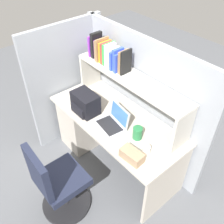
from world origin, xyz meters
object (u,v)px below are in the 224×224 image
(backpack, at_px, (85,103))
(tissue_box, at_px, (132,155))
(computer_mouse, at_px, (75,97))
(paper_cup, at_px, (146,150))
(office_chair, at_px, (58,185))
(snack_canister, at_px, (138,133))
(laptop, at_px, (114,122))

(backpack, relative_size, tissue_box, 1.36)
(computer_mouse, xyz_separation_m, paper_cup, (1.15, 0.02, 0.03))
(computer_mouse, height_order, tissue_box, tissue_box)
(paper_cup, height_order, office_chair, office_chair)
(snack_canister, distance_m, office_chair, 0.94)
(paper_cup, bearing_deg, tissue_box, -104.81)
(paper_cup, xyz_separation_m, office_chair, (-0.46, -0.73, -0.38))
(laptop, bearing_deg, office_chair, -87.72)
(tissue_box, bearing_deg, snack_canister, 120.01)
(computer_mouse, relative_size, snack_canister, 0.79)
(laptop, distance_m, office_chair, 0.85)
(paper_cup, relative_size, snack_canister, 0.71)
(backpack, relative_size, paper_cup, 3.21)
(snack_canister, bearing_deg, office_chair, -107.81)
(paper_cup, bearing_deg, backpack, -175.58)
(backpack, xyz_separation_m, office_chair, (0.40, -0.66, -0.45))
(tissue_box, bearing_deg, paper_cup, 70.39)
(laptop, height_order, paper_cup, laptop)
(computer_mouse, bearing_deg, paper_cup, -22.94)
(tissue_box, bearing_deg, backpack, 169.64)
(backpack, xyz_separation_m, tissue_box, (0.82, -0.08, -0.06))
(tissue_box, bearing_deg, office_chair, -130.65)
(laptop, relative_size, tissue_box, 1.55)
(office_chair, bearing_deg, backpack, -56.34)
(backpack, bearing_deg, office_chair, -58.59)
(snack_canister, bearing_deg, tissue_box, -55.19)
(paper_cup, bearing_deg, laptop, 177.26)
(paper_cup, relative_size, tissue_box, 0.42)
(snack_canister, relative_size, office_chair, 0.14)
(backpack, xyz_separation_m, paper_cup, (0.86, 0.07, -0.07))
(backpack, xyz_separation_m, computer_mouse, (-0.29, 0.05, -0.10))
(laptop, xyz_separation_m, snack_canister, (0.29, 0.06, 0.02))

